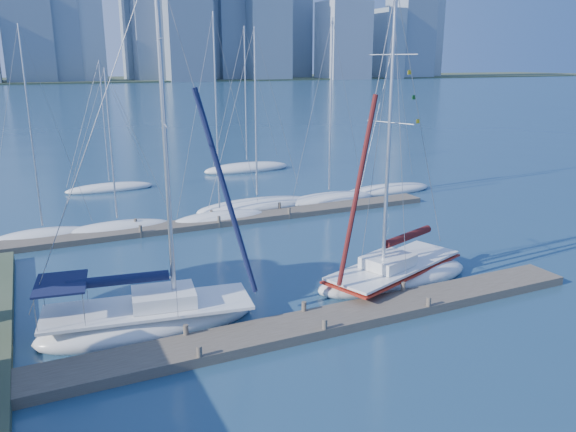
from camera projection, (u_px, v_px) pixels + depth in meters
name	position (u px, v px, depth m)	size (l,w,h in m)	color
ground	(314.00, 329.00, 22.63)	(700.00, 700.00, 0.00)	navy
near_dock	(314.00, 324.00, 22.57)	(26.00, 2.00, 0.40)	#4E4539
far_dock	(230.00, 220.00, 37.37)	(30.00, 1.80, 0.36)	#4E4539
far_shore	(40.00, 81.00, 302.29)	(800.00, 100.00, 1.50)	#38472D
sailboat_navy	(148.00, 303.00, 22.27)	(9.04, 4.08, 14.63)	white
sailboat_maroon	(395.00, 261.00, 27.01)	(8.75, 5.39, 14.00)	white
bg_boat_0	(44.00, 235.00, 33.96)	(5.87, 2.30, 12.71)	white
bg_boat_1	(118.00, 228.00, 35.43)	(6.85, 2.57, 10.35)	white
bg_boat_2	(220.00, 218.00, 37.62)	(6.80, 3.76, 13.67)	white
bg_boat_3	(257.00, 206.00, 40.71)	(9.34, 5.85, 13.04)	white
bg_boat_4	(329.00, 199.00, 42.69)	(7.91, 4.48, 13.73)	white
bg_boat_5	(387.00, 190.00, 45.90)	(8.26, 5.25, 12.56)	white
bg_boat_6	(110.00, 188.00, 46.72)	(7.33, 3.73, 10.80)	white
bg_boat_7	(247.00, 168.00, 55.01)	(8.97, 5.71, 13.93)	white
skyline	(78.00, 6.00, 274.76)	(501.98, 51.31, 120.96)	gray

